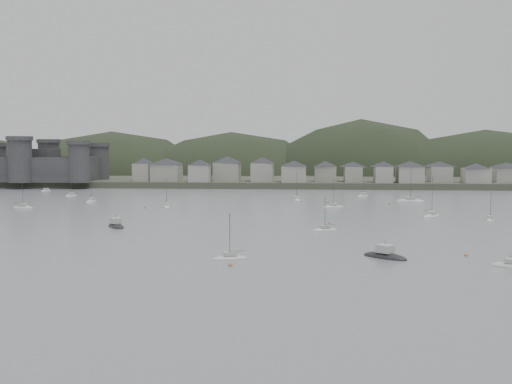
{
  "coord_description": "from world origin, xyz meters",
  "views": [
    {
      "loc": [
        14.92,
        -107.44,
        20.06
      ],
      "look_at": [
        0.0,
        75.0,
        6.0
      ],
      "focal_mm": 41.5,
      "sensor_mm": 36.0,
      "label": 1
    }
  ],
  "objects": [
    {
      "name": "mooring_buoys",
      "position": [
        3.69,
        55.84,
        0.15
      ],
      "size": [
        185.55,
        142.96,
        0.7
      ],
      "color": "#C67042",
      "rests_on": "ground"
    },
    {
      "name": "motor_launch_near",
      "position": [
        29.58,
        -0.21,
        0.28
      ],
      "size": [
        8.9,
        8.06,
        4.1
      ],
      "rotation": [
        0.0,
        0.0,
        0.89
      ],
      "color": "black",
      "rests_on": "ground"
    },
    {
      "name": "castle",
      "position": [
        -120.0,
        179.8,
        10.96
      ],
      "size": [
        66.0,
        43.0,
        20.0
      ],
      "color": "#333436",
      "rests_on": "far_shore_land"
    },
    {
      "name": "ground",
      "position": [
        0.0,
        0.0,
        0.0
      ],
      "size": [
        900.0,
        900.0,
        0.0
      ],
      "primitive_type": "plane",
      "color": "slate",
      "rests_on": "ground"
    },
    {
      "name": "motor_launch_far",
      "position": [
        -31.9,
        35.78,
        0.29
      ],
      "size": [
        7.4,
        8.82,
        4.04
      ],
      "rotation": [
        0.0,
        0.0,
        3.74
      ],
      "color": "black",
      "rests_on": "ground"
    },
    {
      "name": "far_shore_land",
      "position": [
        0.0,
        295.0,
        1.5
      ],
      "size": [
        900.0,
        250.0,
        3.0
      ],
      "primitive_type": "cube",
      "color": "#383D2D",
      "rests_on": "ground"
    },
    {
      "name": "moored_fleet",
      "position": [
        -7.95,
        59.15,
        0.18
      ],
      "size": [
        263.29,
        177.17,
        13.93
      ],
      "color": "silver",
      "rests_on": "ground"
    },
    {
      "name": "forested_ridge",
      "position": [
        4.83,
        269.4,
        -11.28
      ],
      "size": [
        851.55,
        103.94,
        102.57
      ],
      "color": "black",
      "rests_on": "ground"
    },
    {
      "name": "sailboat_lead",
      "position": [
        51.46,
        64.51,
        0.17
      ],
      "size": [
        7.77,
        9.01,
        12.41
      ],
      "rotation": [
        0.0,
        0.0,
        2.5
      ],
      "color": "silver",
      "rests_on": "ground"
    },
    {
      "name": "waterfront_town",
      "position": [
        50.59,
        183.34,
        8.66
      ],
      "size": [
        451.48,
        28.46,
        12.92
      ],
      "color": "#9E9C90",
      "rests_on": "far_shore_land"
    }
  ]
}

